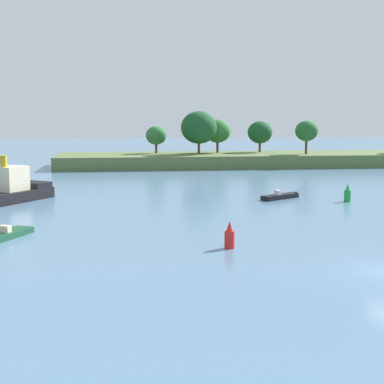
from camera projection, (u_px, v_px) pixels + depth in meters
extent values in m
cube|color=#566B3D|center=(253.00, 159.00, 103.73)|extent=(70.35, 15.13, 2.24)
cylinder|color=#513823|center=(156.00, 148.00, 103.58)|extent=(0.44, 0.44, 1.75)
ellipsoid|color=#2D6B33|center=(156.00, 135.00, 103.26)|extent=(3.75, 3.75, 3.38)
cylinder|color=#513823|center=(199.00, 148.00, 101.52)|extent=(0.44, 0.44, 2.16)
ellipsoid|color=#194C23|center=(199.00, 127.00, 101.03)|extent=(6.40, 6.40, 5.76)
cylinder|color=#513823|center=(217.00, 147.00, 105.41)|extent=(0.44, 0.44, 2.07)
ellipsoid|color=#2D6B33|center=(218.00, 131.00, 105.02)|extent=(4.76, 4.76, 4.28)
cylinder|color=#513823|center=(260.00, 147.00, 106.87)|extent=(0.44, 0.44, 1.87)
ellipsoid|color=#194C23|center=(260.00, 132.00, 106.50)|extent=(4.61, 4.61, 4.15)
cylinder|color=#513823|center=(306.00, 147.00, 101.14)|extent=(0.44, 0.44, 2.51)
ellipsoid|color=#235B28|center=(307.00, 131.00, 100.76)|extent=(4.02, 4.02, 3.62)
cube|color=black|center=(280.00, 197.00, 62.43)|extent=(4.79, 3.63, 0.50)
cube|color=white|center=(278.00, 192.00, 62.14)|extent=(0.75, 0.79, 0.50)
cube|color=black|center=(296.00, 194.00, 64.05)|extent=(0.41, 0.42, 0.56)
cube|color=#19472D|center=(2.00, 236.00, 42.10)|extent=(4.05, 6.01, 0.45)
cube|color=beige|center=(5.00, 229.00, 42.46)|extent=(0.93, 0.80, 0.50)
cube|color=black|center=(14.00, 196.00, 60.87)|extent=(7.91, 9.27, 1.15)
cube|color=black|center=(33.00, 184.00, 63.43)|extent=(4.13, 3.88, 0.60)
cube|color=beige|center=(11.00, 179.00, 60.35)|extent=(3.70, 3.86, 2.60)
cylinder|color=gold|center=(4.00, 161.00, 59.21)|extent=(0.70, 0.70, 1.20)
cylinder|color=black|center=(42.00, 190.00, 64.77)|extent=(0.75, 0.64, 0.70)
cylinder|color=red|center=(230.00, 240.00, 39.18)|extent=(0.70, 0.70, 1.20)
cone|color=red|center=(230.00, 226.00, 39.06)|extent=(0.49, 0.49, 0.70)
cylinder|color=green|center=(347.00, 196.00, 60.37)|extent=(0.70, 0.70, 1.20)
cone|color=green|center=(348.00, 187.00, 60.24)|extent=(0.49, 0.49, 0.70)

